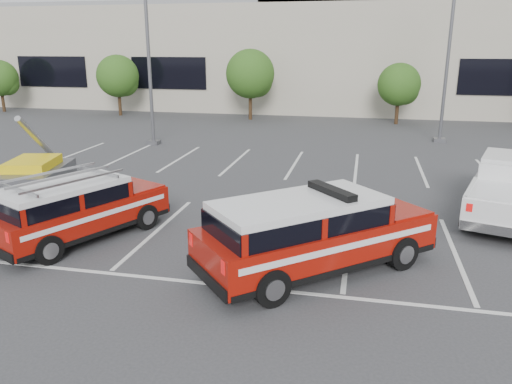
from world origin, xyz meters
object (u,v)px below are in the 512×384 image
(ladder_suv, at_px, (77,213))
(utility_rig, at_px, (31,179))
(tree_mid_right, at_px, (400,86))
(light_pole_left, at_px, (148,43))
(convention_building, at_px, (336,49))
(tree_left, at_px, (119,78))
(fire_chief_suv, at_px, (313,238))
(white_pickup, at_px, (510,193))
(light_pole_mid, at_px, (450,43))
(tree_mid_left, at_px, (252,76))
(tree_far_left, at_px, (1,79))

(ladder_suv, xyz_separation_m, utility_rig, (-3.91, 3.41, -0.17))
(tree_mid_right, xyz_separation_m, light_pole_left, (-13.09, -10.05, 2.68))
(convention_building, xyz_separation_m, ladder_suv, (-4.72, -32.88, -3.97))
(tree_left, distance_m, fire_chief_suv, 29.15)
(white_pickup, height_order, utility_rig, utility_rig)
(light_pole_mid, distance_m, ladder_suv, 21.04)
(tree_left, height_order, white_pickup, tree_left)
(tree_mid_right, distance_m, utility_rig, 23.94)
(light_pole_mid, bearing_deg, tree_mid_left, 153.08)
(tree_left, height_order, fire_chief_suv, tree_left)
(light_pole_mid, bearing_deg, light_pole_left, -165.07)
(light_pole_left, bearing_deg, utility_rig, -92.69)
(convention_building, xyz_separation_m, utility_rig, (-8.63, -29.47, -4.14))
(tree_mid_left, xyz_separation_m, white_pickup, (12.38, -18.43, -2.32))
(convention_building, height_order, tree_far_left, convention_building)
(light_pole_mid, bearing_deg, tree_left, 164.57)
(tree_mid_right, distance_m, light_pole_left, 16.72)
(white_pickup, bearing_deg, utility_rig, -158.25)
(tree_far_left, bearing_deg, light_pole_mid, -10.73)
(tree_mid_left, bearing_deg, light_pole_mid, -26.92)
(tree_left, bearing_deg, fire_chief_suv, -54.61)
(tree_far_left, distance_m, tree_mid_left, 20.01)
(light_pole_left, height_order, utility_rig, light_pole_left)
(tree_far_left, xyz_separation_m, tree_left, (10.00, 0.00, 0.27))
(tree_far_left, bearing_deg, tree_mid_right, 0.00)
(ladder_suv, bearing_deg, tree_mid_left, 116.41)
(tree_mid_right, relative_size, light_pole_mid, 0.39)
(tree_mid_left, distance_m, light_pole_left, 10.73)
(convention_building, height_order, tree_mid_right, convention_building)
(convention_building, relative_size, fire_chief_suv, 10.77)
(white_pickup, relative_size, utility_rig, 1.66)
(tree_left, relative_size, utility_rig, 1.17)
(light_pole_left, bearing_deg, tree_left, 124.52)
(convention_building, relative_size, ladder_suv, 11.83)
(tree_mid_left, bearing_deg, tree_far_left, -180.00)
(tree_mid_right, xyz_separation_m, white_pickup, (2.38, -18.43, -1.78))
(tree_mid_left, distance_m, tree_mid_right, 10.01)
(tree_mid_right, bearing_deg, ladder_suv, -112.66)
(ladder_suv, bearing_deg, light_pole_mid, 81.36)
(light_pole_mid, bearing_deg, convention_building, 113.26)
(tree_far_left, height_order, tree_mid_left, tree_mid_left)
(fire_chief_suv, xyz_separation_m, utility_rig, (-10.39, 4.06, -0.23))
(white_pickup, bearing_deg, tree_left, 157.87)
(tree_left, bearing_deg, utility_rig, -71.81)
(convention_building, relative_size, light_pole_left, 5.86)
(light_pole_mid, bearing_deg, tree_far_left, 169.27)
(ladder_suv, height_order, utility_rig, utility_rig)
(tree_far_left, bearing_deg, tree_left, 0.00)
(fire_chief_suv, distance_m, utility_rig, 11.15)
(tree_mid_right, distance_m, ladder_suv, 25.06)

